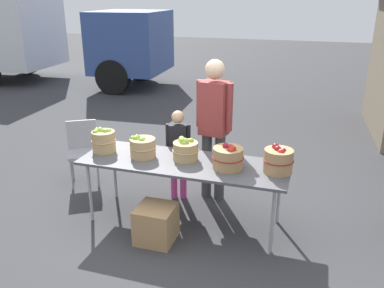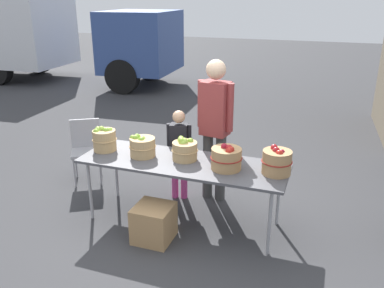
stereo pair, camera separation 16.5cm
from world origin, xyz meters
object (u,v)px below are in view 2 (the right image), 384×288
apple_basket_green_0 (104,139)px  apple_basket_green_1 (142,146)px  apple_basket_red_0 (226,158)px  box_truck (28,29)px  produce_crate (154,223)px  market_table (183,165)px  apple_basket_red_1 (277,162)px  child_customer (179,148)px  apple_basket_green_2 (185,150)px  folding_chair (86,146)px  vendor_adult (215,120)px

apple_basket_green_0 → apple_basket_green_1: bearing=-2.0°
apple_basket_red_0 → box_truck: bearing=141.3°
produce_crate → market_table: bearing=70.0°
market_table → box_truck: size_ratio=0.29×
apple_basket_green_0 → apple_basket_green_1: apple_basket_green_0 is taller
apple_basket_red_1 → child_customer: (-1.26, 0.50, -0.20)m
market_table → apple_basket_green_2: (-0.00, 0.06, 0.16)m
apple_basket_red_1 → box_truck: 10.34m
child_customer → produce_crate: (0.09, -0.98, -0.49)m
apple_basket_green_1 → folding_chair: bearing=152.7°
box_truck → apple_basket_green_2: bearing=-43.5°
apple_basket_green_1 → produce_crate: (0.33, -0.45, -0.67)m
apple_basket_green_1 → box_truck: (-6.77, 6.20, 0.62)m
box_truck → apple_basket_red_1: bearing=-40.0°
market_table → box_truck: box_truck is taller
market_table → child_customer: size_ratio=1.97×
vendor_adult → box_truck: bearing=-26.7°
apple_basket_green_2 → vendor_adult: bearing=74.8°
apple_basket_red_1 → vendor_adult: vendor_adult is taller
market_table → box_truck: bearing=139.6°
vendor_adult → child_customer: 0.57m
vendor_adult → folding_chair: size_ratio=2.07×
vendor_adult → produce_crate: bearing=83.7°
apple_basket_green_0 → folding_chair: size_ratio=0.34×
child_customer → market_table: bearing=103.7°
child_customer → apple_basket_green_1: bearing=54.1°
apple_basket_green_2 → folding_chair: size_ratio=0.34×
apple_basket_green_2 → box_truck: 9.52m
apple_basket_red_0 → box_truck: 9.97m
market_table → apple_basket_green_1: bearing=-179.7°
apple_basket_red_1 → child_customer: 1.37m
box_truck → apple_basket_red_0: bearing=-42.1°
apple_basket_green_0 → vendor_adult: 1.34m
apple_basket_green_2 → box_truck: size_ratio=0.04×
produce_crate → box_truck: bearing=136.9°
vendor_adult → box_truck: (-7.43, 5.52, 0.44)m
vendor_adult → box_truck: 9.26m
apple_basket_red_0 → box_truck: size_ratio=0.04×
apple_basket_green_1 → child_customer: child_customer is taller
apple_basket_red_0 → vendor_adult: 0.80m
apple_basket_green_2 → apple_basket_red_1: size_ratio=0.94×
folding_chair → apple_basket_green_0: bearing=-73.0°
apple_basket_green_2 → folding_chair: 1.78m
market_table → produce_crate: market_table is taller
market_table → apple_basket_green_2: 0.17m
market_table → apple_basket_red_1: size_ratio=7.27×
box_truck → folding_chair: 7.97m
market_table → apple_basket_red_0: bearing=-3.2°
apple_basket_green_0 → apple_basket_red_1: apple_basket_red_1 is taller
box_truck → folding_chair: box_truck is taller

